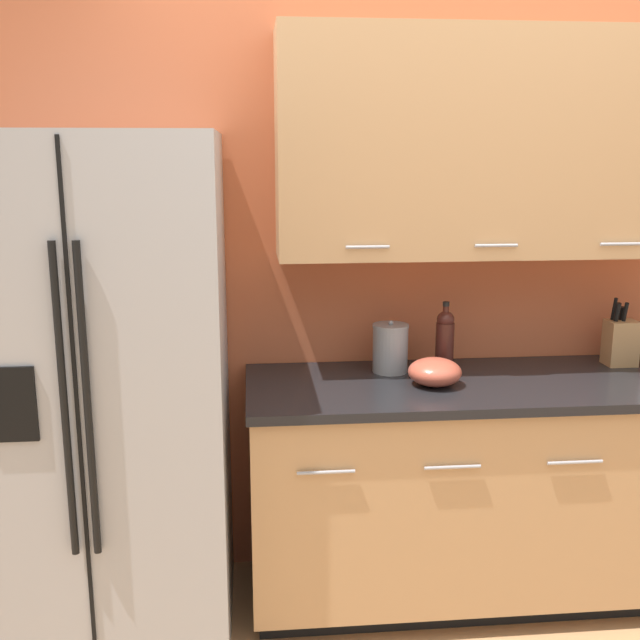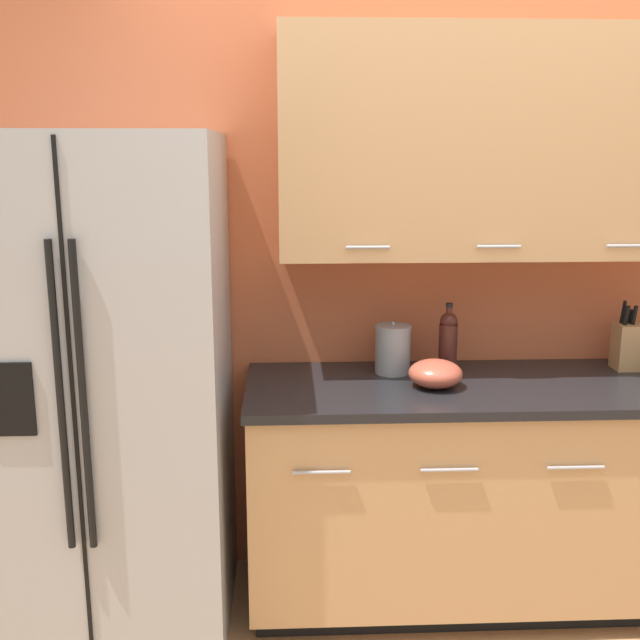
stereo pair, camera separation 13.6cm
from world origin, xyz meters
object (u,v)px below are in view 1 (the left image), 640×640
object	(u,v)px
knife_block	(621,342)
mixing_bowl	(435,372)
refrigerator	(101,394)
steel_canister	(390,348)
wine_bottle	(445,340)

from	to	relation	value
knife_block	mixing_bowl	xyz separation A→B (m)	(-0.83, -0.20, -0.05)
refrigerator	steel_canister	size ratio (longest dim) A/B	8.76
refrigerator	knife_block	bearing A→B (deg)	5.80
wine_bottle	steel_canister	bearing A→B (deg)	176.85
wine_bottle	mixing_bowl	world-z (taller)	wine_bottle
mixing_bowl	knife_block	bearing A→B (deg)	13.63
refrigerator	mixing_bowl	world-z (taller)	refrigerator
mixing_bowl	wine_bottle	bearing A→B (deg)	65.27
refrigerator	wine_bottle	bearing A→B (deg)	8.17
wine_bottle	steel_canister	xyz separation A→B (m)	(-0.22, 0.01, -0.03)
wine_bottle	refrigerator	bearing A→B (deg)	-171.83
wine_bottle	steel_canister	size ratio (longest dim) A/B	1.35
knife_block	wine_bottle	size ratio (longest dim) A/B	0.99
knife_block	refrigerator	bearing A→B (deg)	-174.20
knife_block	steel_canister	world-z (taller)	knife_block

